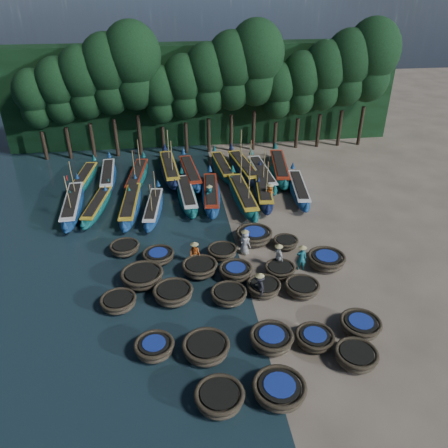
{
  "coord_description": "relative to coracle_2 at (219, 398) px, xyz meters",
  "views": [
    {
      "loc": [
        -4.15,
        -22.6,
        15.94
      ],
      "look_at": [
        -0.71,
        2.65,
        1.3
      ],
      "focal_mm": 35.0,
      "sensor_mm": 36.0,
      "label": 1
    }
  ],
  "objects": [
    {
      "name": "tree_2",
      "position": [
        -8.71,
        30.43,
        6.86
      ],
      "size": [
        4.51,
        4.51,
        10.63
      ],
      "color": "black",
      "rests_on": "ground"
    },
    {
      "name": "tree_0",
      "position": [
        -13.31,
        30.43,
        5.51
      ],
      "size": [
        3.68,
        3.68,
        8.68
      ],
      "color": "black",
      "rests_on": "ground"
    },
    {
      "name": "fisherman_6",
      "position": [
        6.31,
        18.05,
        0.43
      ],
      "size": [
        0.54,
        0.82,
        1.86
      ],
      "rotation": [
        0.0,
        0.0,
        1.56
      ],
      "color": "#C05519",
      "rests_on": "ground"
    },
    {
      "name": "coracle_14",
      "position": [
        5.61,
        6.79,
        -0.05
      ],
      "size": [
        2.16,
        2.16,
        0.71
      ],
      "rotation": [
        0.0,
        0.0,
        -0.18
      ],
      "color": "#4E4430",
      "rests_on": "ground"
    },
    {
      "name": "coracle_24",
      "position": [
        5.94,
        11.66,
        -0.09
      ],
      "size": [
        1.7,
        1.7,
        0.65
      ],
      "rotation": [
        0.0,
        0.0,
        -0.07
      ],
      "color": "#4E4430",
      "rests_on": "ground"
    },
    {
      "name": "tree_7",
      "position": [
        2.79,
        30.43,
        6.86
      ],
      "size": [
        4.51,
        4.51,
        10.63
      ],
      "color": "black",
      "rests_on": "ground"
    },
    {
      "name": "coracle_17",
      "position": [
        2.1,
        8.8,
        -0.01
      ],
      "size": [
        2.47,
        2.47,
        0.77
      ],
      "rotation": [
        0.0,
        0.0,
        -0.41
      ],
      "color": "#4E4430",
      "rests_on": "ground"
    },
    {
      "name": "long_boat_3",
      "position": [
        -2.82,
        17.63,
        0.03
      ],
      "size": [
        2.06,
        7.22,
        3.09
      ],
      "rotation": [
        0.0,
        0.0,
        -0.11
      ],
      "color": "navy",
      "rests_on": "ground"
    },
    {
      "name": "fisherman_4",
      "position": [
        4.85,
        9.42,
        0.43
      ],
      "size": [
        0.67,
        1.04,
        1.85
      ],
      "rotation": [
        0.0,
        0.0,
        5.01
      ],
      "color": "silver",
      "rests_on": "ground"
    },
    {
      "name": "ground",
      "position": [
        2.69,
        10.43,
        -0.46
      ],
      "size": [
        120.0,
        120.0,
        0.0
      ],
      "primitive_type": "plane",
      "color": "gray",
      "rests_on": "ground"
    },
    {
      "name": "coracle_15",
      "position": [
        -3.44,
        9.0,
        0.01
      ],
      "size": [
        2.65,
        2.65,
        0.83
      ],
      "rotation": [
        0.0,
        0.0,
        -0.13
      ],
      "color": "#4E4430",
      "rests_on": "ground"
    },
    {
      "name": "coracle_3",
      "position": [
        2.6,
        0.08,
        -0.02
      ],
      "size": [
        2.87,
        2.87,
        0.77
      ],
      "rotation": [
        0.0,
        0.0,
        -0.38
      ],
      "color": "#4E4430",
      "rests_on": "ground"
    },
    {
      "name": "coracle_5",
      "position": [
        -2.72,
        3.27,
        -0.02
      ],
      "size": [
        2.0,
        2.0,
        0.76
      ],
      "rotation": [
        0.0,
        0.0,
        -0.13
      ],
      "color": "#4E4430",
      "rests_on": "ground"
    },
    {
      "name": "coracle_20",
      "position": [
        -4.67,
        12.41,
        -0.07
      ],
      "size": [
        1.96,
        1.96,
        0.68
      ],
      "rotation": [
        0.0,
        0.0,
        -0.09
      ],
      "color": "#4E4430",
      "rests_on": "ground"
    },
    {
      "name": "coracle_4",
      "position": [
        6.63,
        1.45,
        -0.04
      ],
      "size": [
        2.29,
        2.29,
        0.74
      ],
      "rotation": [
        0.0,
        0.0,
        -0.24
      ],
      "color": "#4E4430",
      "rests_on": "ground"
    },
    {
      "name": "long_boat_0",
      "position": [
        -8.95,
        18.82,
        0.12
      ],
      "size": [
        1.93,
        8.6,
        3.66
      ],
      "rotation": [
        0.0,
        0.0,
        0.05
      ],
      "color": "navy",
      "rests_on": "ground"
    },
    {
      "name": "long_boat_14",
      "position": [
        3.41,
        24.84,
        0.06
      ],
      "size": [
        1.96,
        7.78,
        1.37
      ],
      "rotation": [
        0.0,
        0.0,
        0.08
      ],
      "color": "#0D4D4B",
      "rests_on": "ground"
    },
    {
      "name": "tree_10",
      "position": [
        9.69,
        30.43,
        5.51
      ],
      "size": [
        3.68,
        3.68,
        8.68
      ],
      "color": "black",
      "rests_on": "ground"
    },
    {
      "name": "coracle_10",
      "position": [
        -4.68,
        6.96,
        -0.07
      ],
      "size": [
        1.99,
        1.99,
        0.67
      ],
      "rotation": [
        0.0,
        0.0,
        -0.01
      ],
      "color": "#4E4430",
      "rests_on": "ground"
    },
    {
      "name": "coracle_8",
      "position": [
        5.09,
        2.88,
        -0.09
      ],
      "size": [
        2.2,
        2.2,
        0.64
      ],
      "rotation": [
        0.0,
        0.0,
        0.25
      ],
      "color": "#4E4430",
      "rests_on": "ground"
    },
    {
      "name": "tree_14",
      "position": [
        18.89,
        30.43,
        8.21
      ],
      "size": [
        5.34,
        5.34,
        12.58
      ],
      "color": "black",
      "rests_on": "ground"
    },
    {
      "name": "long_boat_2",
      "position": [
        -4.55,
        18.26,
        0.1
      ],
      "size": [
        1.93,
        8.26,
        1.46
      ],
      "rotation": [
        0.0,
        0.0,
        -0.06
      ],
      "color": "navy",
      "rests_on": "ground"
    },
    {
      "name": "tree_9",
      "position": [
        7.39,
        30.43,
        8.21
      ],
      "size": [
        5.34,
        5.34,
        12.58
      ],
      "color": "black",
      "rests_on": "ground"
    },
    {
      "name": "long_boat_1",
      "position": [
        -7.08,
        18.55,
        0.03
      ],
      "size": [
        2.44,
        7.21,
        1.29
      ],
      "rotation": [
        0.0,
        0.0,
        -0.17
      ],
      "color": "#0D4D4B",
      "rests_on": "ground"
    },
    {
      "name": "tree_3",
      "position": [
        -6.41,
        30.43,
        7.54
      ],
      "size": [
        4.92,
        4.92,
        11.6
      ],
      "color": "black",
      "rests_on": "ground"
    },
    {
      "name": "long_boat_9",
      "position": [
        -8.78,
        23.69,
        0.07
      ],
      "size": [
        2.31,
        7.88,
        1.4
      ],
      "rotation": [
        0.0,
        0.0,
        -0.12
      ],
      "color": "#0D4D4B",
      "rests_on": "ground"
    },
    {
      "name": "coracle_23",
      "position": [
        3.99,
        12.67,
        0.01
      ],
      "size": [
        2.92,
        2.92,
        0.82
      ],
      "rotation": [
        0.0,
        0.0,
        0.3
      ],
      "color": "#4E4430",
      "rests_on": "ground"
    },
    {
      "name": "tree_1",
      "position": [
        -11.01,
        30.43,
        6.19
      ],
      "size": [
        4.09,
        4.09,
        9.65
      ],
      "color": "black",
      "rests_on": "ground"
    },
    {
      "name": "coracle_9",
      "position": [
        7.66,
        3.39,
        -0.03
      ],
      "size": [
        2.58,
        2.58,
        0.74
      ],
      "rotation": [
        0.0,
        0.0,
        -0.39
      ],
      "color": "#4E4430",
      "rests_on": "ground"
    },
    {
      "name": "fisherman_2",
      "position": [
        -0.22,
        10.48,
        0.39
      ],
      "size": [
        0.97,
        0.93,
        1.78
      ],
      "rotation": [
        0.0,
        0.0,
        5.67
      ],
      "color": "#C05519",
      "rests_on": "ground"
    },
    {
      "name": "long_boat_13",
      "position": [
        0.39,
        23.82,
        0.11
      ],
      "size": [
        2.23,
        8.43,
        1.49
      ],
      "rotation": [
        0.0,
        0.0,
        0.09
      ],
      "color": "navy",
      "rests_on": "ground"
    },
    {
      "name": "coracle_2",
      "position": [
        0.0,
        0.0,
        0.0
      ],
      "size": [
        2.17,
        2.17,
        0.8
      ],
      "rotation": [
        0.0,
        0.0,
        -0.09
      ],
      "color": "#4E4430",
      "rests_on": "ground"
    },
    {
      "name": "fisherman_0",
      "position": [
        3.1,
        11.29,
        0.46
      ],
      "size": [
        0.95,
        1.0,
        1.92
      ],
      "rotation": [
        0.0,
        0.0,
        2.25
      ],
      "color": "silver",
      "rests_on": "ground"
    },
    {
      "name": "coracle_7",
      "position": [
        2.94,
        3.0,
        0.02
      ],
      "size": [
        2.52,
        2.52,
        0.84
      ],
      "rotation": [
        0.0,
        0.0,
        -0.32
      ],
      "color": "#4E4430",
      "rests_on": "ground"
    },
    {
      "name": "tree_5",
      "position": [
        -1.81,
        30.43,
        5.51
      ],
      "size": [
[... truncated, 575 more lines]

